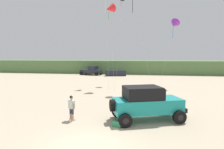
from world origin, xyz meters
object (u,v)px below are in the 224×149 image
(cooler_box, at_px, (118,124))
(distant_pickup, at_px, (91,71))
(jeep, at_px, (146,102))
(kite_green_box, at_px, (174,24))
(distant_sedan, at_px, (116,73))
(person_watching, at_px, (72,107))
(kite_orange_streamer, at_px, (110,9))

(cooler_box, distance_m, distant_pickup, 32.69)
(jeep, relative_size, kite_green_box, 0.54)
(distant_sedan, xyz_separation_m, kite_green_box, (9.90, -13.54, 7.78))
(distant_pickup, bearing_deg, distant_sedan, -11.08)
(person_watching, distance_m, distant_pickup, 31.21)
(jeep, relative_size, person_watching, 2.99)
(jeep, height_order, kite_green_box, kite_green_box)
(distant_pickup, height_order, kite_green_box, kite_green_box)
(kite_orange_streamer, xyz_separation_m, kite_green_box, (8.15, 2.82, -1.66))
(distant_sedan, height_order, kite_orange_streamer, kite_orange_streamer)
(person_watching, xyz_separation_m, kite_green_box, (8.34, 15.77, 7.44))
(distant_pickup, xyz_separation_m, distant_sedan, (5.52, -1.08, -0.34))
(person_watching, distance_m, kite_orange_streamer, 15.83)
(person_watching, xyz_separation_m, distant_pickup, (-7.08, 30.39, 0.00))
(cooler_box, height_order, distant_sedan, distant_sedan)
(distant_pickup, xyz_separation_m, kite_green_box, (15.42, -14.62, 7.44))
(jeep, bearing_deg, distant_pickup, 111.93)
(cooler_box, relative_size, kite_orange_streamer, 0.05)
(cooler_box, distance_m, distant_sedan, 30.34)
(kite_orange_streamer, bearing_deg, distant_pickup, 112.63)
(jeep, bearing_deg, kite_green_box, 76.65)
(jeep, relative_size, distant_sedan, 1.19)
(person_watching, bearing_deg, distant_sedan, 93.04)
(distant_sedan, bearing_deg, cooler_box, -94.60)
(person_watching, xyz_separation_m, cooler_box, (3.14, -0.65, -0.75))
(jeep, bearing_deg, cooler_box, -137.33)
(distant_sedan, relative_size, kite_green_box, 0.45)
(cooler_box, xyz_separation_m, distant_sedan, (-4.70, 29.97, 0.41))
(person_watching, distance_m, kite_green_box, 19.33)
(person_watching, bearing_deg, cooler_box, -11.74)
(person_watching, bearing_deg, kite_orange_streamer, 89.14)
(cooler_box, bearing_deg, person_watching, -168.53)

